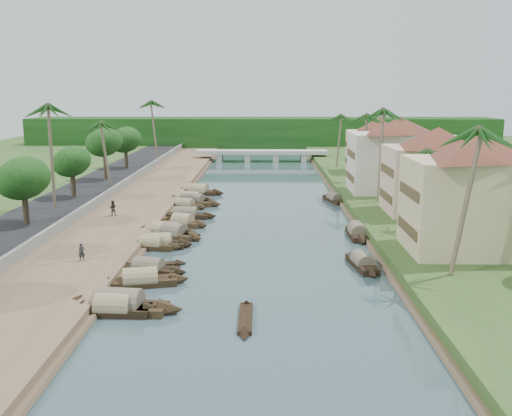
{
  "coord_description": "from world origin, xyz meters",
  "views": [
    {
      "loc": [
        0.57,
        -50.05,
        14.82
      ],
      "look_at": [
        -0.34,
        12.34,
        2.0
      ],
      "focal_mm": 40.0,
      "sensor_mm": 36.0,
      "label": 1
    }
  ],
  "objects_px": {
    "bridge": "(262,153)",
    "person_near": "(82,252)",
    "building_near": "(480,192)",
    "sampan_1": "(114,308)",
    "sampan_0": "(119,305)"
  },
  "relations": [
    {
      "from": "building_near",
      "to": "sampan_1",
      "type": "height_order",
      "value": "building_near"
    },
    {
      "from": "building_near",
      "to": "sampan_0",
      "type": "relative_size",
      "value": 1.56
    },
    {
      "from": "sampan_0",
      "to": "person_near",
      "type": "distance_m",
      "value": 10.65
    },
    {
      "from": "bridge",
      "to": "sampan_1",
      "type": "xyz_separation_m",
      "value": [
        -9.59,
        -85.81,
        -1.31
      ]
    },
    {
      "from": "building_near",
      "to": "sampan_1",
      "type": "bearing_deg",
      "value": -157.56
    },
    {
      "from": "building_near",
      "to": "sampan_1",
      "type": "distance_m",
      "value": 31.5
    },
    {
      "from": "bridge",
      "to": "person_near",
      "type": "relative_size",
      "value": 18.45
    },
    {
      "from": "sampan_0",
      "to": "person_near",
      "type": "xyz_separation_m",
      "value": [
        -5.37,
        9.13,
        1.14
      ]
    },
    {
      "from": "sampan_1",
      "to": "person_near",
      "type": "xyz_separation_m",
      "value": [
        -5.15,
        9.63,
        1.15
      ]
    },
    {
      "from": "bridge",
      "to": "sampan_0",
      "type": "xyz_separation_m",
      "value": [
        -9.38,
        -85.31,
        -1.3
      ]
    },
    {
      "from": "building_near",
      "to": "sampan_0",
      "type": "distance_m",
      "value": 31.12
    },
    {
      "from": "sampan_0",
      "to": "sampan_1",
      "type": "bearing_deg",
      "value": -106.36
    },
    {
      "from": "bridge",
      "to": "building_near",
      "type": "bearing_deg",
      "value": -75.61
    },
    {
      "from": "bridge",
      "to": "person_near",
      "type": "height_order",
      "value": "bridge"
    },
    {
      "from": "bridge",
      "to": "sampan_1",
      "type": "bearing_deg",
      "value": -96.38
    }
  ]
}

